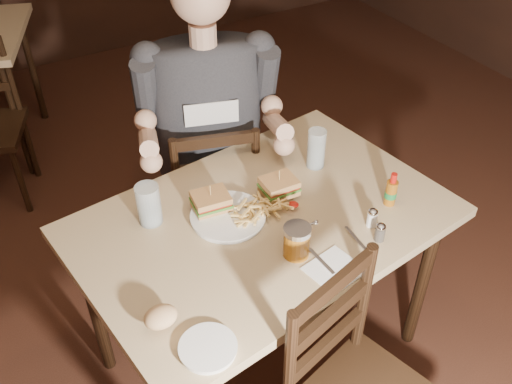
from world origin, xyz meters
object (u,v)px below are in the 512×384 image
side_plate (208,349)px  glass_right (316,149)px  chair_far (212,193)px  syrup_dispenser (297,241)px  dinner_plate (228,217)px  main_table (263,234)px  diner (208,98)px  hot_sauce (392,189)px  glass_left (149,204)px

side_plate → glass_right: bearing=37.2°
chair_far → syrup_dispenser: syrup_dispenser is taller
dinner_plate → side_plate: size_ratio=1.61×
main_table → diner: bearing=83.6°
chair_far → syrup_dispenser: bearing=102.0°
diner → glass_right: (0.27, -0.37, -0.11)m
glass_right → hot_sauce: size_ratio=1.19×
diner → side_plate: (-0.47, -0.93, -0.19)m
main_table → chair_far: (0.08, 0.58, -0.26)m
chair_far → syrup_dispenser: size_ratio=7.65×
main_table → syrup_dispenser: size_ratio=12.03×
main_table → glass_right: 0.40m
hot_sauce → glass_right: bearing=107.2°
hot_sauce → side_plate: bearing=-164.2°
glass_left → glass_right: size_ratio=0.95×
glass_right → side_plate: size_ratio=1.00×
main_table → glass_right: (0.33, 0.16, 0.15)m
main_table → chair_far: 0.64m
glass_left → main_table: bearing=-27.3°
side_plate → chair_far: bearing=63.8°
hot_sauce → syrup_dispenser: bearing=-173.7°
dinner_plate → diner: bearing=70.6°
chair_far → side_plate: size_ratio=5.53×
main_table → side_plate: 0.57m
diner → side_plate: 1.05m
main_table → chair_far: bearing=82.7°
main_table → dinner_plate: (-0.11, 0.05, 0.08)m
glass_left → syrup_dispenser: bearing=-47.7°
main_table → syrup_dispenser: syrup_dispenser is taller
chair_far → glass_left: glass_left is taller
syrup_dispenser → glass_left: bearing=124.5°
dinner_plate → glass_right: glass_right is taller
dinner_plate → side_plate: 0.54m
glass_left → hot_sauce: 0.84m
main_table → diner: diner is taller
diner → dinner_plate: 0.54m
chair_far → glass_left: (-0.42, -0.41, 0.41)m
chair_far → dinner_plate: size_ratio=3.42×
chair_far → dinner_plate: chair_far is taller
diner → main_table: bearing=-79.1°
diner → glass_left: diner is taller
chair_far → glass_right: (0.25, -0.42, 0.41)m
chair_far → glass_right: size_ratio=5.53×
main_table → diner: 0.60m
dinner_plate → glass_left: (-0.23, 0.12, 0.07)m
diner → syrup_dispenser: (-0.06, -0.74, -0.13)m
hot_sauce → side_plate: 0.87m
diner → glass_right: bearing=-36.5°
main_table → glass_right: size_ratio=8.70×
chair_far → diner: (-0.02, -0.05, 0.53)m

